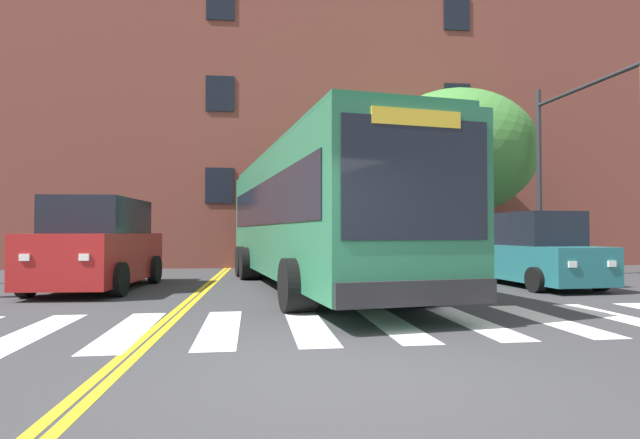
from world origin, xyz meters
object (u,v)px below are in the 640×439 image
at_px(car_red_near_lane, 99,246).
at_px(street_tree_curbside_large, 455,153).
at_px(traffic_light_near_corner, 578,140).
at_px(city_bus, 311,215).
at_px(car_navy_behind_bus, 268,240).
at_px(car_teal_far_lane, 535,252).

bearing_deg(car_red_near_lane, street_tree_curbside_large, 22.51).
xyz_separation_m(traffic_light_near_corner, street_tree_curbside_large, (-1.88, 4.33, 0.27)).
xyz_separation_m(city_bus, car_navy_behind_bus, (-1.09, 10.67, -0.79)).
bearing_deg(car_teal_far_lane, city_bus, 178.29).
bearing_deg(city_bus, car_teal_far_lane, -1.71).
bearing_deg(city_bus, car_red_near_lane, 178.24).
distance_m(city_bus, traffic_light_near_corner, 7.79).
distance_m(car_teal_far_lane, car_navy_behind_bus, 12.91).
distance_m(car_teal_far_lane, traffic_light_near_corner, 3.52).
height_order(city_bus, car_teal_far_lane, city_bus).
distance_m(car_red_near_lane, car_teal_far_lane, 11.16).
bearing_deg(car_red_near_lane, traffic_light_near_corner, 0.76).
bearing_deg(car_navy_behind_bus, traffic_light_near_corner, -50.32).
bearing_deg(car_red_near_lane, car_teal_far_lane, -1.73).
bearing_deg(street_tree_curbside_large, traffic_light_near_corner, -66.59).
xyz_separation_m(city_bus, car_red_near_lane, (-5.25, 0.16, -0.79)).
xyz_separation_m(city_bus, street_tree_curbside_large, (5.61, 4.66, 2.40)).
bearing_deg(car_teal_far_lane, traffic_light_near_corner, 17.74).
bearing_deg(street_tree_curbside_large, car_navy_behind_bus, 138.13).
height_order(car_navy_behind_bus, traffic_light_near_corner, traffic_light_near_corner).
xyz_separation_m(car_teal_far_lane, traffic_light_near_corner, (1.58, 0.51, 3.10)).
relative_size(city_bus, car_teal_far_lane, 2.84).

